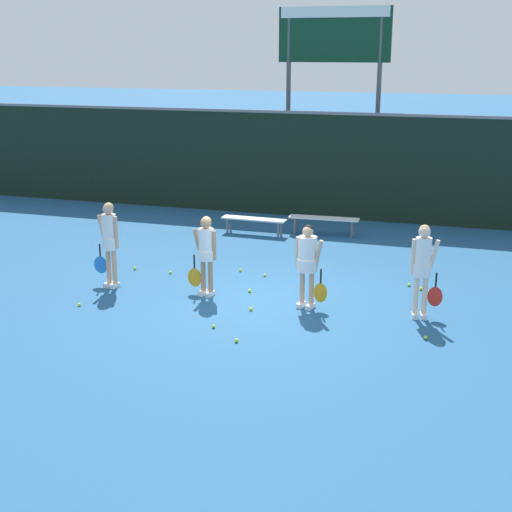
{
  "coord_description": "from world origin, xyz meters",
  "views": [
    {
      "loc": [
        3.99,
        -12.67,
        4.82
      ],
      "look_at": [
        0.0,
        0.04,
        0.93
      ],
      "focal_mm": 50.0,
      "sensor_mm": 36.0,
      "label": 1
    }
  ],
  "objects_px": {
    "tennis_ball_3": "(170,272)",
    "tennis_ball_2": "(214,326)",
    "bench_courtside": "(254,220)",
    "player_2": "(308,259)",
    "tennis_ball_1": "(251,309)",
    "tennis_ball_8": "(265,275)",
    "tennis_ball_7": "(409,285)",
    "scoreboard": "(334,54)",
    "tennis_ball_6": "(426,337)",
    "tennis_ball_9": "(240,270)",
    "tennis_ball_10": "(236,341)",
    "tennis_ball_4": "(249,291)",
    "player_3": "(423,264)",
    "tennis_ball_11": "(135,268)",
    "player_1": "(206,249)",
    "tennis_ball_0": "(421,289)",
    "tennis_ball_5": "(79,305)",
    "player_0": "(109,238)",
    "bench_far": "(324,220)"
  },
  "relations": [
    {
      "from": "tennis_ball_3",
      "to": "tennis_ball_6",
      "type": "xyz_separation_m",
      "value": [
        5.72,
        -2.09,
        0.0
      ]
    },
    {
      "from": "bench_courtside",
      "to": "tennis_ball_10",
      "type": "distance_m",
      "value": 7.39
    },
    {
      "from": "player_2",
      "to": "player_3",
      "type": "height_order",
      "value": "player_3"
    },
    {
      "from": "player_1",
      "to": "tennis_ball_4",
      "type": "height_order",
      "value": "player_1"
    },
    {
      "from": "tennis_ball_11",
      "to": "tennis_ball_4",
      "type": "bearing_deg",
      "value": -13.44
    },
    {
      "from": "scoreboard",
      "to": "tennis_ball_11",
      "type": "distance_m",
      "value": 9.74
    },
    {
      "from": "player_1",
      "to": "tennis_ball_0",
      "type": "relative_size",
      "value": 22.78
    },
    {
      "from": "tennis_ball_4",
      "to": "player_3",
      "type": "bearing_deg",
      "value": -6.5
    },
    {
      "from": "bench_courtside",
      "to": "player_2",
      "type": "relative_size",
      "value": 1.08
    },
    {
      "from": "bench_courtside",
      "to": "tennis_ball_0",
      "type": "distance_m",
      "value": 5.82
    },
    {
      "from": "tennis_ball_10",
      "to": "bench_courtside",
      "type": "bearing_deg",
      "value": 105.26
    },
    {
      "from": "tennis_ball_0",
      "to": "player_1",
      "type": "bearing_deg",
      "value": -158.89
    },
    {
      "from": "tennis_ball_1",
      "to": "tennis_ball_8",
      "type": "relative_size",
      "value": 1.06
    },
    {
      "from": "tennis_ball_3",
      "to": "tennis_ball_5",
      "type": "relative_size",
      "value": 0.96
    },
    {
      "from": "tennis_ball_8",
      "to": "tennis_ball_5",
      "type": "bearing_deg",
      "value": -135.28
    },
    {
      "from": "tennis_ball_4",
      "to": "tennis_ball_6",
      "type": "relative_size",
      "value": 1.1
    },
    {
      "from": "tennis_ball_4",
      "to": "tennis_ball_6",
      "type": "height_order",
      "value": "tennis_ball_4"
    },
    {
      "from": "player_2",
      "to": "tennis_ball_8",
      "type": "bearing_deg",
      "value": 141.3
    },
    {
      "from": "tennis_ball_8",
      "to": "tennis_ball_6",
      "type": "bearing_deg",
      "value": -34.7
    },
    {
      "from": "tennis_ball_4",
      "to": "tennis_ball_5",
      "type": "bearing_deg",
      "value": -148.64
    },
    {
      "from": "bench_courtside",
      "to": "tennis_ball_2",
      "type": "height_order",
      "value": "bench_courtside"
    },
    {
      "from": "player_3",
      "to": "tennis_ball_2",
      "type": "relative_size",
      "value": 27.24
    },
    {
      "from": "player_0",
      "to": "tennis_ball_0",
      "type": "height_order",
      "value": "player_0"
    },
    {
      "from": "player_0",
      "to": "tennis_ball_10",
      "type": "xyz_separation_m",
      "value": [
        3.46,
        -2.03,
        -1.03
      ]
    },
    {
      "from": "player_1",
      "to": "tennis_ball_11",
      "type": "relative_size",
      "value": 22.71
    },
    {
      "from": "bench_courtside",
      "to": "tennis_ball_8",
      "type": "height_order",
      "value": "bench_courtside"
    },
    {
      "from": "tennis_ball_2",
      "to": "tennis_ball_9",
      "type": "height_order",
      "value": "tennis_ball_9"
    },
    {
      "from": "bench_far",
      "to": "scoreboard",
      "type": "bearing_deg",
      "value": 96.73
    },
    {
      "from": "tennis_ball_6",
      "to": "tennis_ball_7",
      "type": "bearing_deg",
      "value": 101.32
    },
    {
      "from": "tennis_ball_7",
      "to": "tennis_ball_8",
      "type": "distance_m",
      "value": 3.11
    },
    {
      "from": "player_0",
      "to": "tennis_ball_7",
      "type": "distance_m",
      "value": 6.34
    },
    {
      "from": "bench_far",
      "to": "player_0",
      "type": "relative_size",
      "value": 1.05
    },
    {
      "from": "tennis_ball_10",
      "to": "tennis_ball_2",
      "type": "bearing_deg",
      "value": 140.92
    },
    {
      "from": "tennis_ball_11",
      "to": "tennis_ball_5",
      "type": "bearing_deg",
      "value": -88.82
    },
    {
      "from": "tennis_ball_8",
      "to": "tennis_ball_10",
      "type": "distance_m",
      "value": 3.69
    },
    {
      "from": "tennis_ball_9",
      "to": "tennis_ball_10",
      "type": "relative_size",
      "value": 1.01
    },
    {
      "from": "tennis_ball_10",
      "to": "tennis_ball_11",
      "type": "height_order",
      "value": "tennis_ball_11"
    },
    {
      "from": "tennis_ball_4",
      "to": "tennis_ball_11",
      "type": "distance_m",
      "value": 3.04
    },
    {
      "from": "player_3",
      "to": "tennis_ball_3",
      "type": "height_order",
      "value": "player_3"
    },
    {
      "from": "bench_far",
      "to": "tennis_ball_9",
      "type": "bearing_deg",
      "value": -108.33
    },
    {
      "from": "tennis_ball_3",
      "to": "tennis_ball_9",
      "type": "relative_size",
      "value": 0.93
    },
    {
      "from": "tennis_ball_1",
      "to": "tennis_ball_5",
      "type": "height_order",
      "value": "tennis_ball_1"
    },
    {
      "from": "player_1",
      "to": "tennis_ball_6",
      "type": "relative_size",
      "value": 25.37
    },
    {
      "from": "tennis_ball_2",
      "to": "tennis_ball_9",
      "type": "relative_size",
      "value": 0.94
    },
    {
      "from": "tennis_ball_2",
      "to": "tennis_ball_3",
      "type": "bearing_deg",
      "value": 127.06
    },
    {
      "from": "tennis_ball_1",
      "to": "tennis_ball_4",
      "type": "relative_size",
      "value": 0.98
    },
    {
      "from": "scoreboard",
      "to": "tennis_ball_6",
      "type": "bearing_deg",
      "value": -69.54
    },
    {
      "from": "player_0",
      "to": "player_1",
      "type": "height_order",
      "value": "player_0"
    },
    {
      "from": "tennis_ball_3",
      "to": "tennis_ball_2",
      "type": "bearing_deg",
      "value": -52.94
    },
    {
      "from": "tennis_ball_7",
      "to": "tennis_ball_9",
      "type": "relative_size",
      "value": 0.96
    }
  ]
}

